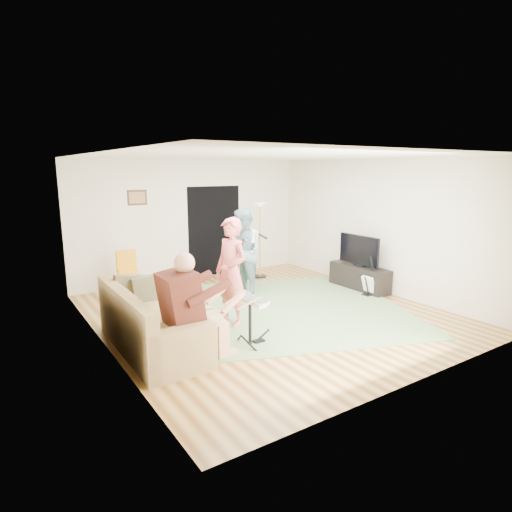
{
  "coord_description": "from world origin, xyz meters",
  "views": [
    {
      "loc": [
        -4.1,
        -5.88,
        2.5
      ],
      "look_at": [
        -0.04,
        0.3,
        0.98
      ],
      "focal_mm": 30.0,
      "sensor_mm": 36.0,
      "label": 1
    }
  ],
  "objects_px": {
    "drum_kit": "(250,324)",
    "dining_chair": "(130,282)",
    "sofa": "(146,330)",
    "torchiere_lamp": "(260,227)",
    "singer": "(231,272)",
    "television": "(359,250)",
    "tv_cabinet": "(359,277)",
    "guitarist": "(244,252)",
    "guitar_spare": "(369,285)"
  },
  "relations": [
    {
      "from": "drum_kit",
      "to": "tv_cabinet",
      "type": "bearing_deg",
      "value": 19.16
    },
    {
      "from": "dining_chair",
      "to": "tv_cabinet",
      "type": "distance_m",
      "value": 4.68
    },
    {
      "from": "guitarist",
      "to": "tv_cabinet",
      "type": "xyz_separation_m",
      "value": [
        2.24,
        -1.0,
        -0.62
      ]
    },
    {
      "from": "guitarist",
      "to": "dining_chair",
      "type": "bearing_deg",
      "value": -112.16
    },
    {
      "from": "drum_kit",
      "to": "singer",
      "type": "bearing_deg",
      "value": 77.24
    },
    {
      "from": "singer",
      "to": "dining_chair",
      "type": "height_order",
      "value": "singer"
    },
    {
      "from": "drum_kit",
      "to": "guitarist",
      "type": "height_order",
      "value": "guitarist"
    },
    {
      "from": "sofa",
      "to": "tv_cabinet",
      "type": "relative_size",
      "value": 1.56
    },
    {
      "from": "sofa",
      "to": "tv_cabinet",
      "type": "distance_m",
      "value": 4.83
    },
    {
      "from": "sofa",
      "to": "dining_chair",
      "type": "relative_size",
      "value": 2.32
    },
    {
      "from": "guitar_spare",
      "to": "television",
      "type": "distance_m",
      "value": 0.78
    },
    {
      "from": "television",
      "to": "singer",
      "type": "bearing_deg",
      "value": -173.96
    },
    {
      "from": "guitar_spare",
      "to": "dining_chair",
      "type": "bearing_deg",
      "value": 149.23
    },
    {
      "from": "drum_kit",
      "to": "dining_chair",
      "type": "distance_m",
      "value": 3.26
    },
    {
      "from": "sofa",
      "to": "guitarist",
      "type": "bearing_deg",
      "value": 31.48
    },
    {
      "from": "tv_cabinet",
      "to": "television",
      "type": "bearing_deg",
      "value": 180.0
    },
    {
      "from": "tv_cabinet",
      "to": "guitar_spare",
      "type": "bearing_deg",
      "value": -114.48
    },
    {
      "from": "sofa",
      "to": "television",
      "type": "bearing_deg",
      "value": 6.8
    },
    {
      "from": "torchiere_lamp",
      "to": "singer",
      "type": "bearing_deg",
      "value": -132.14
    },
    {
      "from": "guitar_spare",
      "to": "drum_kit",
      "type": "bearing_deg",
      "value": -166.89
    },
    {
      "from": "singer",
      "to": "television",
      "type": "distance_m",
      "value": 3.27
    },
    {
      "from": "guitarist",
      "to": "torchiere_lamp",
      "type": "xyz_separation_m",
      "value": [
        1.05,
        0.99,
        0.32
      ]
    },
    {
      "from": "singer",
      "to": "tv_cabinet",
      "type": "distance_m",
      "value": 3.38
    },
    {
      "from": "drum_kit",
      "to": "singer",
      "type": "height_order",
      "value": "singer"
    },
    {
      "from": "guitar_spare",
      "to": "torchiere_lamp",
      "type": "distance_m",
      "value": 2.8
    },
    {
      "from": "singer",
      "to": "television",
      "type": "relative_size",
      "value": 1.7
    },
    {
      "from": "drum_kit",
      "to": "guitar_spare",
      "type": "height_order",
      "value": "guitar_spare"
    },
    {
      "from": "sofa",
      "to": "singer",
      "type": "xyz_separation_m",
      "value": [
        1.49,
        0.22,
        0.58
      ]
    },
    {
      "from": "guitarist",
      "to": "tv_cabinet",
      "type": "distance_m",
      "value": 2.53
    },
    {
      "from": "drum_kit",
      "to": "torchiere_lamp",
      "type": "bearing_deg",
      "value": 54.23
    },
    {
      "from": "drum_kit",
      "to": "singer",
      "type": "xyz_separation_m",
      "value": [
        0.2,
        0.87,
        0.55
      ]
    },
    {
      "from": "torchiere_lamp",
      "to": "dining_chair",
      "type": "relative_size",
      "value": 1.84
    },
    {
      "from": "sofa",
      "to": "torchiere_lamp",
      "type": "bearing_deg",
      "value": 35.34
    },
    {
      "from": "sofa",
      "to": "guitar_spare",
      "type": "relative_size",
      "value": 2.74
    },
    {
      "from": "guitar_spare",
      "to": "tv_cabinet",
      "type": "distance_m",
      "value": 0.49
    },
    {
      "from": "tv_cabinet",
      "to": "guitarist",
      "type": "bearing_deg",
      "value": 155.95
    },
    {
      "from": "sofa",
      "to": "torchiere_lamp",
      "type": "xyz_separation_m",
      "value": [
        3.61,
        2.56,
        0.89
      ]
    },
    {
      "from": "sofa",
      "to": "drum_kit",
      "type": "bearing_deg",
      "value": -26.61
    },
    {
      "from": "television",
      "to": "sofa",
      "type": "bearing_deg",
      "value": -173.2
    },
    {
      "from": "guitarist",
      "to": "torchiere_lamp",
      "type": "relative_size",
      "value": 1.0
    },
    {
      "from": "sofa",
      "to": "dining_chair",
      "type": "distance_m",
      "value": 2.59
    },
    {
      "from": "drum_kit",
      "to": "dining_chair",
      "type": "relative_size",
      "value": 0.79
    },
    {
      "from": "guitar_spare",
      "to": "tv_cabinet",
      "type": "relative_size",
      "value": 0.57
    },
    {
      "from": "guitar_spare",
      "to": "tv_cabinet",
      "type": "height_order",
      "value": "guitar_spare"
    },
    {
      "from": "dining_chair",
      "to": "tv_cabinet",
      "type": "height_order",
      "value": "dining_chair"
    },
    {
      "from": "guitarist",
      "to": "tv_cabinet",
      "type": "bearing_deg",
      "value": 69.34
    },
    {
      "from": "singer",
      "to": "torchiere_lamp",
      "type": "xyz_separation_m",
      "value": [
        2.11,
        2.34,
        0.31
      ]
    },
    {
      "from": "guitarist",
      "to": "sofa",
      "type": "bearing_deg",
      "value": -55.12
    },
    {
      "from": "singer",
      "to": "tv_cabinet",
      "type": "height_order",
      "value": "singer"
    },
    {
      "from": "singer",
      "to": "tv_cabinet",
      "type": "bearing_deg",
      "value": 84.25
    }
  ]
}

